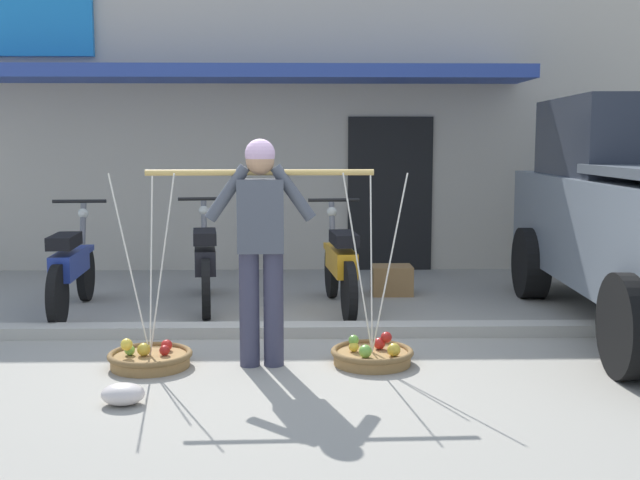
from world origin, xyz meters
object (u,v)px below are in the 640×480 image
(fruit_basket_right_side, at_px, (372,354))
(wooden_crate, at_px, (392,280))
(fruit_vendor, at_px, (261,237))
(fruit_basket_left_side, at_px, (150,357))
(motorcycle_third_in_row, at_px, (340,265))
(motorcycle_nearest_shop, at_px, (71,268))
(motorcycle_second_in_row, at_px, (205,263))
(plastic_litter_bag, at_px, (123,394))

(fruit_basket_right_side, height_order, wooden_crate, fruit_basket_right_side)
(fruit_vendor, height_order, wooden_crate, fruit_vendor)
(wooden_crate, bearing_deg, fruit_basket_left_side, -127.61)
(motorcycle_third_in_row, bearing_deg, fruit_basket_left_side, -127.59)
(motorcycle_third_in_row, xyz_separation_m, wooden_crate, (0.61, 0.79, -0.29))
(fruit_basket_left_side, bearing_deg, wooden_crate, 52.39)
(fruit_vendor, distance_m, motorcycle_third_in_row, 2.13)
(motorcycle_nearest_shop, relative_size, motorcycle_third_in_row, 1.00)
(motorcycle_second_in_row, bearing_deg, fruit_basket_right_side, -54.43)
(motorcycle_second_in_row, height_order, wooden_crate, motorcycle_second_in_row)
(fruit_vendor, height_order, motorcycle_third_in_row, fruit_vendor)
(motorcycle_third_in_row, distance_m, plastic_litter_bag, 3.23)
(fruit_basket_right_side, bearing_deg, fruit_basket_left_side, -178.59)
(fruit_vendor, distance_m, fruit_basket_left_side, 1.23)
(fruit_basket_right_side, relative_size, wooden_crate, 3.30)
(fruit_vendor, xyz_separation_m, motorcycle_third_in_row, (0.68, 1.95, -0.52))
(fruit_basket_left_side, height_order, motorcycle_second_in_row, fruit_basket_left_side)
(motorcycle_nearest_shop, xyz_separation_m, wooden_crate, (3.24, 0.91, -0.29))
(fruit_vendor, xyz_separation_m, fruit_basket_right_side, (0.83, 0.02, -0.90))
(fruit_basket_right_side, relative_size, motorcycle_nearest_shop, 0.80)
(motorcycle_nearest_shop, xyz_separation_m, plastic_litter_bag, (1.10, -2.69, -0.38))
(fruit_basket_right_side, xyz_separation_m, motorcycle_third_in_row, (-0.15, 1.93, 0.37))
(fruit_vendor, height_order, motorcycle_second_in_row, fruit_vendor)
(fruit_basket_right_side, height_order, motorcycle_third_in_row, fruit_basket_right_side)
(wooden_crate, bearing_deg, fruit_vendor, -115.25)
(fruit_basket_left_side, height_order, motorcycle_third_in_row, fruit_basket_left_side)
(fruit_basket_left_side, xyz_separation_m, motorcycle_second_in_row, (0.15, 2.17, 0.38))
(fruit_vendor, bearing_deg, motorcycle_third_in_row, 70.72)
(motorcycle_second_in_row, xyz_separation_m, motorcycle_third_in_row, (1.37, -0.20, 0.00))
(fruit_basket_right_side, distance_m, motorcycle_second_in_row, 2.64)
(motorcycle_second_in_row, xyz_separation_m, wooden_crate, (1.98, 0.59, -0.29))
(fruit_basket_left_side, bearing_deg, fruit_basket_right_side, 1.41)
(motorcycle_second_in_row, height_order, motorcycle_third_in_row, same)
(motorcycle_second_in_row, bearing_deg, plastic_litter_bag, -92.97)
(motorcycle_third_in_row, relative_size, wooden_crate, 4.13)
(fruit_vendor, distance_m, motorcycle_second_in_row, 2.31)
(plastic_litter_bag, bearing_deg, wooden_crate, 59.38)
(fruit_vendor, bearing_deg, motorcycle_nearest_shop, 136.82)
(motorcycle_third_in_row, height_order, wooden_crate, motorcycle_third_in_row)
(fruit_vendor, relative_size, fruit_basket_right_side, 1.17)
(motorcycle_second_in_row, relative_size, plastic_litter_bag, 6.48)
(motorcycle_nearest_shop, bearing_deg, fruit_vendor, -43.18)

